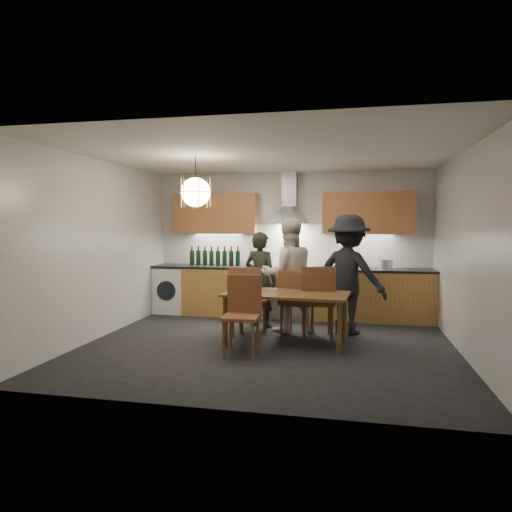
% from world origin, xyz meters
% --- Properties ---
extents(ground, '(5.00, 5.00, 0.00)m').
position_xyz_m(ground, '(0.00, 0.00, 0.00)').
color(ground, black).
rests_on(ground, ground).
extents(room_shell, '(5.02, 4.52, 2.61)m').
position_xyz_m(room_shell, '(0.00, 0.00, 1.71)').
color(room_shell, white).
rests_on(room_shell, ground).
extents(counter_run, '(5.00, 0.62, 0.90)m').
position_xyz_m(counter_run, '(0.02, 1.95, 0.45)').
color(counter_run, tan).
rests_on(counter_run, ground).
extents(range_stove, '(0.90, 0.60, 0.92)m').
position_xyz_m(range_stove, '(0.00, 1.94, 0.44)').
color(range_stove, silver).
rests_on(range_stove, ground).
extents(wall_fixtures, '(4.30, 0.54, 1.10)m').
position_xyz_m(wall_fixtures, '(0.00, 2.07, 1.87)').
color(wall_fixtures, '#D38851').
rests_on(wall_fixtures, ground).
extents(pendant_lamp, '(0.43, 0.43, 0.70)m').
position_xyz_m(pendant_lamp, '(-1.00, -0.10, 2.10)').
color(pendant_lamp, black).
rests_on(pendant_lamp, ground).
extents(dining_table, '(1.76, 0.98, 0.72)m').
position_xyz_m(dining_table, '(0.23, 0.13, 0.63)').
color(dining_table, brown).
rests_on(dining_table, ground).
extents(chair_back_left, '(0.50, 0.50, 1.04)m').
position_xyz_m(chair_back_left, '(-0.39, 0.37, 0.60)').
color(chair_back_left, brown).
rests_on(chair_back_left, ground).
extents(chair_back_mid, '(0.54, 0.54, 0.98)m').
position_xyz_m(chair_back_mid, '(0.29, 0.64, 0.56)').
color(chair_back_mid, brown).
rests_on(chair_back_mid, ground).
extents(chair_back_right, '(0.54, 0.54, 1.06)m').
position_xyz_m(chair_back_right, '(0.64, 0.48, 0.61)').
color(chair_back_right, brown).
rests_on(chair_back_right, ground).
extents(chair_front, '(0.46, 0.46, 1.00)m').
position_xyz_m(chair_front, '(-0.26, -0.44, 0.57)').
color(chair_front, brown).
rests_on(chair_front, ground).
extents(person_left, '(0.65, 0.53, 1.54)m').
position_xyz_m(person_left, '(-0.33, 1.09, 0.77)').
color(person_left, black).
rests_on(person_left, ground).
extents(person_mid, '(1.04, 0.93, 1.76)m').
position_xyz_m(person_mid, '(0.15, 0.90, 0.88)').
color(person_mid, beige).
rests_on(person_mid, ground).
extents(person_right, '(1.34, 1.10, 1.81)m').
position_xyz_m(person_right, '(1.07, 0.92, 0.90)').
color(person_right, black).
rests_on(person_right, ground).
extents(mixing_bowl, '(0.32, 0.32, 0.08)m').
position_xyz_m(mixing_bowl, '(0.93, 1.85, 0.94)').
color(mixing_bowl, '#B6B6BA').
rests_on(mixing_bowl, counter_run).
extents(stock_pot, '(0.29, 0.29, 0.16)m').
position_xyz_m(stock_pot, '(1.68, 1.94, 0.98)').
color(stock_pot, silver).
rests_on(stock_pot, counter_run).
extents(wine_bottles, '(0.97, 0.08, 0.35)m').
position_xyz_m(wine_bottles, '(-1.37, 1.96, 1.08)').
color(wine_bottles, black).
rests_on(wine_bottles, counter_run).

